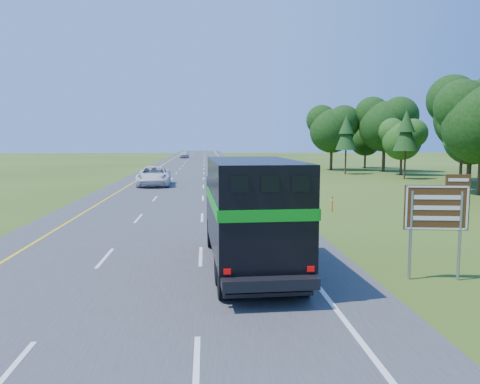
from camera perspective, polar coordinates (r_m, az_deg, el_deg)
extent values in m
cube|color=#38383A|center=(57.07, -6.29, 1.86)|extent=(15.00, 260.00, 0.04)
cube|color=yellow|center=(57.53, -11.77, 1.82)|extent=(0.15, 260.00, 0.01)
cube|color=white|center=(57.14, -0.76, 1.92)|extent=(0.15, 260.00, 0.01)
cylinder|color=black|center=(19.83, -3.42, -5.00)|extent=(0.43, 1.20, 1.19)
cylinder|color=black|center=(20.07, 3.09, -4.85)|extent=(0.43, 1.20, 1.19)
cylinder|color=black|center=(14.78, -2.31, -8.98)|extent=(0.43, 1.20, 1.19)
cylinder|color=black|center=(15.11, 6.42, -8.67)|extent=(0.43, 1.20, 1.19)
cylinder|color=black|center=(13.54, -1.89, -10.44)|extent=(0.43, 1.20, 1.19)
cylinder|color=black|center=(13.90, 7.63, -10.05)|extent=(0.43, 1.20, 1.19)
cube|color=black|center=(16.53, 1.20, -6.85)|extent=(2.94, 8.75, 0.30)
cube|color=black|center=(19.60, -0.11, -1.24)|extent=(2.73, 2.05, 2.06)
cube|color=black|center=(20.51, -0.42, 0.63)|extent=(2.38, 0.16, 0.65)
cube|color=black|center=(15.49, 1.59, -1.58)|extent=(2.95, 6.38, 2.98)
cube|color=#078C12|center=(12.39, 3.66, -2.93)|extent=(2.70, 0.15, 0.32)
cube|color=#078C12|center=(15.34, -3.50, -1.11)|extent=(0.29, 6.27, 0.32)
cube|color=#078C12|center=(15.72, 6.56, -0.95)|extent=(0.29, 6.27, 0.32)
cube|color=black|center=(12.16, -0.08, 0.96)|extent=(0.49, 0.06, 0.43)
cube|color=black|center=(12.28, 3.69, 1.00)|extent=(0.49, 0.06, 0.43)
cube|color=black|center=(12.44, 7.37, 1.03)|extent=(0.49, 0.06, 0.43)
cube|color=black|center=(13.04, 3.48, -12.36)|extent=(2.49, 0.23, 0.11)
cube|color=#B20505|center=(12.57, -1.57, -9.68)|extent=(0.20, 0.05, 0.15)
cube|color=#B20505|center=(12.95, 8.63, -9.25)|extent=(0.20, 0.05, 0.15)
imported|color=silver|center=(46.66, -10.45, 1.95)|extent=(3.51, 6.97, 1.89)
imported|color=#B8B8C0|center=(113.80, -6.81, 4.57)|extent=(2.01, 4.95, 1.68)
cylinder|color=gray|center=(16.21, 20.08, -5.01)|extent=(0.10, 0.10, 2.92)
cylinder|color=gray|center=(16.71, 25.22, -4.90)|extent=(0.10, 0.10, 2.92)
cube|color=#4B2910|center=(16.29, 22.83, -1.77)|extent=(2.03, 0.35, 1.46)
cube|color=#4B2910|center=(16.41, 25.06, 1.36)|extent=(0.78, 0.17, 0.35)
cube|color=white|center=(16.26, 22.87, -1.79)|extent=(1.93, 0.28, 1.40)
cube|color=#FF460D|center=(29.93, 11.19, -1.48)|extent=(0.07, 0.04, 1.00)
cube|color=white|center=(29.89, 11.20, -0.96)|extent=(0.08, 0.05, 0.11)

